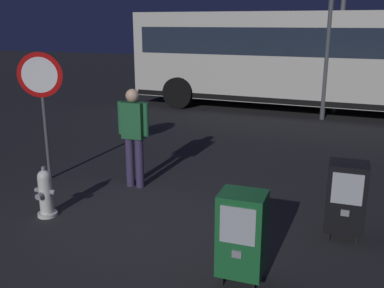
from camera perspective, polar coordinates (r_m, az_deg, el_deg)
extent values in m
plane|color=#262628|center=(6.16, -6.52, -10.70)|extent=(60.00, 60.00, 0.00)
cylinder|color=silver|center=(6.79, -18.17, -8.59)|extent=(0.28, 0.28, 0.05)
cylinder|color=silver|center=(6.68, -18.39, -6.24)|extent=(0.19, 0.19, 0.55)
sphere|color=silver|center=(6.58, -18.59, -4.01)|extent=(0.19, 0.19, 0.19)
cylinder|color=gray|center=(6.55, -18.68, -3.02)|extent=(0.06, 0.06, 0.05)
cylinder|color=gray|center=(6.57, -19.13, -6.41)|extent=(0.09, 0.08, 0.09)
cylinder|color=gray|center=(6.74, -19.31, -5.63)|extent=(0.07, 0.07, 0.07)
cylinder|color=gray|center=(6.58, -17.53, -5.97)|extent=(0.07, 0.07, 0.07)
cylinder|color=black|center=(4.92, 3.88, -17.15)|extent=(0.04, 0.04, 0.12)
cylinder|color=black|center=(4.85, 7.89, -17.76)|extent=(0.04, 0.04, 0.12)
cylinder|color=black|center=(5.15, 4.77, -15.54)|extent=(0.04, 0.04, 0.12)
cylinder|color=black|center=(5.08, 8.58, -16.09)|extent=(0.04, 0.04, 0.12)
cube|color=#19602D|center=(4.74, 6.46, -11.40)|extent=(0.48, 0.40, 0.90)
cube|color=#B2B7BF|center=(4.48, 5.91, -10.49)|extent=(0.36, 0.01, 0.40)
cube|color=gray|center=(4.63, 5.79, -14.00)|extent=(0.10, 0.02, 0.08)
cylinder|color=black|center=(6.03, 17.24, -11.30)|extent=(0.04, 0.04, 0.12)
cylinder|color=black|center=(6.04, 20.48, -11.58)|extent=(0.04, 0.04, 0.12)
cylinder|color=black|center=(6.28, 17.38, -10.18)|extent=(0.04, 0.04, 0.12)
cylinder|color=black|center=(6.29, 20.48, -10.46)|extent=(0.04, 0.04, 0.12)
cube|color=black|center=(5.96, 19.32, -6.46)|extent=(0.48, 0.40, 0.90)
cube|color=#B2B7BF|center=(5.70, 19.45, -5.52)|extent=(0.36, 0.01, 0.40)
cube|color=gray|center=(5.81, 19.17, -8.43)|extent=(0.10, 0.02, 0.08)
cylinder|color=#4C4F54|center=(8.04, -18.51, 3.16)|extent=(0.06, 0.06, 2.20)
cylinder|color=red|center=(7.90, -19.06, 8.45)|extent=(0.71, 0.31, 0.76)
cylinder|color=white|center=(7.89, -19.12, 8.43)|extent=(0.56, 0.23, 0.60)
cylinder|color=#382D51|center=(7.52, -8.02, -2.30)|extent=(0.14, 0.14, 0.85)
cylinder|color=#382D51|center=(7.45, -6.79, -2.45)|extent=(0.14, 0.14, 0.85)
cube|color=#1E5933|center=(7.30, -7.61, 3.05)|extent=(0.36, 0.20, 0.60)
sphere|color=tan|center=(7.22, -7.72, 6.22)|extent=(0.22, 0.22, 0.22)
cylinder|color=#1E5933|center=(7.40, -9.21, 3.39)|extent=(0.09, 0.09, 0.55)
cylinder|color=#1E5933|center=(7.19, -5.98, 3.16)|extent=(0.09, 0.09, 0.55)
cube|color=beige|center=(14.30, 14.14, 10.93)|extent=(10.61, 3.02, 2.65)
cube|color=#1E2838|center=(14.27, 14.26, 12.84)|extent=(9.98, 3.01, 0.80)
cube|color=black|center=(14.44, 13.82, 6.09)|extent=(10.40, 3.02, 0.16)
cylinder|color=black|center=(14.28, -1.80, 6.63)|extent=(1.01, 0.33, 1.00)
cylinder|color=black|center=(16.56, 1.79, 7.87)|extent=(1.01, 0.33, 1.00)
cube|color=gold|center=(18.76, 21.64, 11.32)|extent=(10.57, 2.83, 2.65)
cube|color=#1E2838|center=(18.74, 21.79, 12.77)|extent=(9.94, 2.83, 0.80)
cube|color=black|center=(18.87, 21.27, 7.62)|extent=(10.36, 2.83, 0.16)
cylinder|color=black|center=(18.02, 9.39, 8.29)|extent=(1.01, 0.31, 1.00)
cylinder|color=black|center=(20.45, 10.91, 9.06)|extent=(1.01, 0.31, 1.00)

